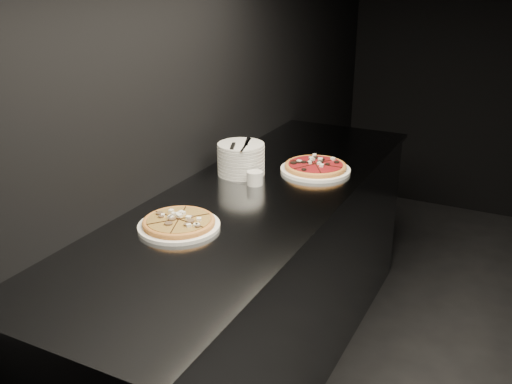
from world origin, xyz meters
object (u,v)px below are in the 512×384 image
at_px(pizza_mushroom, 179,223).
at_px(plate_stack, 241,159).
at_px(counter, 257,284).
at_px(pizza_tomato, 315,167).
at_px(ramekin, 255,178).
at_px(cutlery, 241,144).

bearing_deg(pizza_mushroom, plate_stack, 96.89).
distance_m(counter, pizza_tomato, 0.62).
relative_size(counter, pizza_mushroom, 7.72).
bearing_deg(pizza_tomato, plate_stack, -148.20).
bearing_deg(pizza_mushroom, ramekin, 84.84).
bearing_deg(ramekin, pizza_mushroom, -95.16).
relative_size(plate_stack, ramekin, 3.07).
xyz_separation_m(counter, pizza_tomato, (0.13, 0.37, 0.48)).
distance_m(plate_stack, cutlery, 0.08).
relative_size(counter, pizza_tomato, 7.30).
xyz_separation_m(pizza_mushroom, cutlery, (-0.07, 0.62, 0.13)).
bearing_deg(plate_stack, pizza_tomato, 31.80).
bearing_deg(pizza_mushroom, counter, 77.36).
bearing_deg(ramekin, counter, -56.83).
bearing_deg(pizza_tomato, pizza_mushroom, -105.38).
relative_size(plate_stack, cutlery, 0.94).
bearing_deg(plate_stack, counter, -45.86).
distance_m(pizza_mushroom, pizza_tomato, 0.85).
bearing_deg(counter, cutlery, 135.43).
height_order(plate_stack, cutlery, cutlery).
bearing_deg(pizza_mushroom, cutlery, 96.27).
distance_m(cutlery, ramekin, 0.19).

